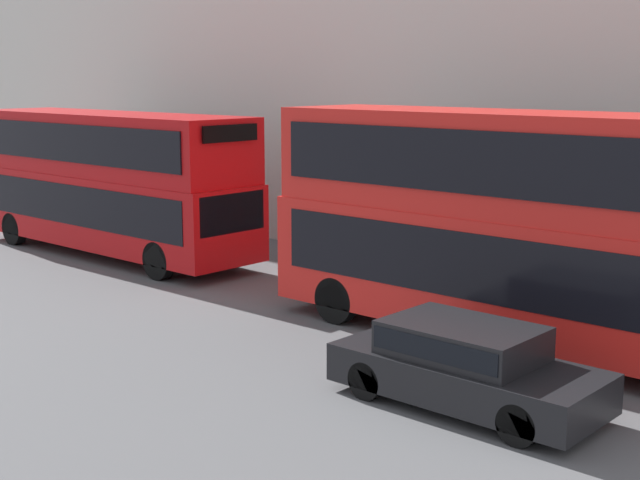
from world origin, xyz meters
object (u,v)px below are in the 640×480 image
(bus_second_in_queue, at_px, (111,177))
(pedestrian, at_px, (531,276))
(bus_leading, at_px, (536,222))
(car_dark_sedan, at_px, (465,363))

(bus_second_in_queue, relative_size, pedestrian, 5.96)
(bus_leading, height_order, car_dark_sedan, bus_leading)
(bus_leading, relative_size, bus_second_in_queue, 1.07)
(bus_leading, distance_m, car_dark_sedan, 3.90)
(bus_second_in_queue, distance_m, car_dark_sedan, 14.78)
(bus_leading, relative_size, car_dark_sedan, 2.57)
(bus_second_in_queue, height_order, car_dark_sedan, bus_second_in_queue)
(bus_leading, bearing_deg, bus_second_in_queue, 90.00)
(bus_second_in_queue, bearing_deg, car_dark_sedan, -103.37)
(car_dark_sedan, xyz_separation_m, pedestrian, (5.85, 2.06, 0.09))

